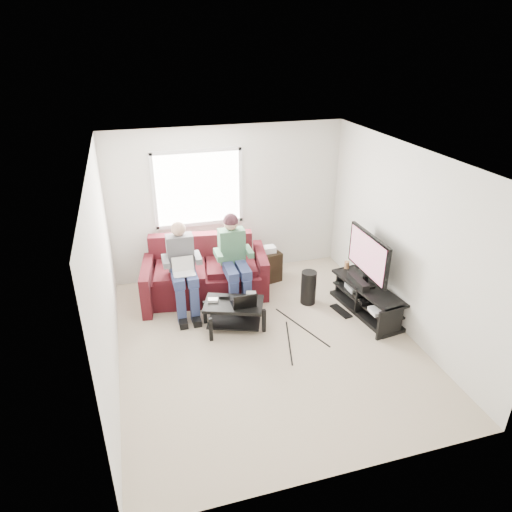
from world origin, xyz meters
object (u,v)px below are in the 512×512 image
object	(u,v)px
coffee_table	(234,309)
end_table	(269,265)
tv	(368,256)
subwoofer	(308,287)
tv_stand	(366,301)
sofa	(206,275)

from	to	relation	value
coffee_table	end_table	xyz separation A→B (m)	(0.92, 1.26, -0.02)
tv	end_table	xyz separation A→B (m)	(-1.12, 1.33, -0.64)
coffee_table	end_table	world-z (taller)	end_table
subwoofer	end_table	world-z (taller)	end_table
coffee_table	end_table	distance (m)	1.56
tv_stand	tv	size ratio (longest dim) A/B	1.31
sofa	tv	size ratio (longest dim) A/B	1.95
end_table	subwoofer	bearing A→B (deg)	-67.79
coffee_table	tv_stand	xyz separation A→B (m)	(2.05, -0.17, -0.10)
sofa	tv_stand	world-z (taller)	sofa
tv	end_table	bearing A→B (deg)	130.19
coffee_table	tv_stand	bearing A→B (deg)	-4.77
coffee_table	subwoofer	xyz separation A→B (m)	(1.30, 0.34, -0.03)
coffee_table	end_table	bearing A→B (deg)	53.68
tv_stand	end_table	bearing A→B (deg)	128.22
coffee_table	tv	distance (m)	2.14
sofa	coffee_table	bearing A→B (deg)	-78.57
tv_stand	end_table	size ratio (longest dim) A/B	2.28
subwoofer	end_table	distance (m)	0.99
sofa	coffee_table	size ratio (longest dim) A/B	2.24
coffee_table	subwoofer	distance (m)	1.34
coffee_table	tv	bearing A→B (deg)	-1.98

